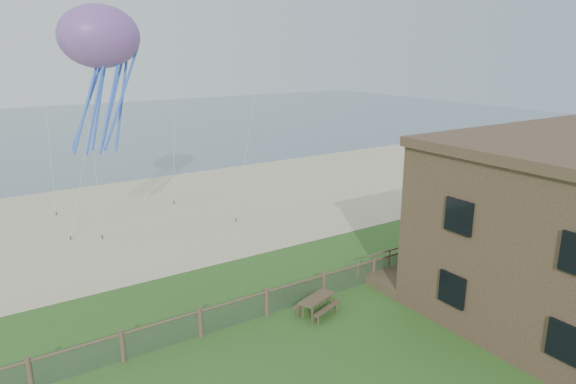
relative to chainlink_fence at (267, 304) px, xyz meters
name	(u,v)px	position (x,y,z in m)	size (l,w,h in m)	color
sand_beach	(145,216)	(0.00, 16.00, -0.55)	(72.00, 20.00, 0.02)	#C0B38A
ocean	(41,131)	(0.00, 60.00, -0.55)	(160.00, 68.00, 0.02)	slate
chainlink_fence	(267,304)	(0.00, 0.00, 0.00)	(36.20, 0.20, 1.25)	#4E392C
motel_deck	(483,253)	(13.00, -1.00, -0.30)	(15.00, 2.00, 0.50)	brown
picnic_table	(317,305)	(1.87, -1.00, -0.18)	(1.76, 1.33, 0.74)	brown
octopus_kite	(103,77)	(-3.09, 10.97, 8.88)	(3.82, 2.69, 7.86)	#E52459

